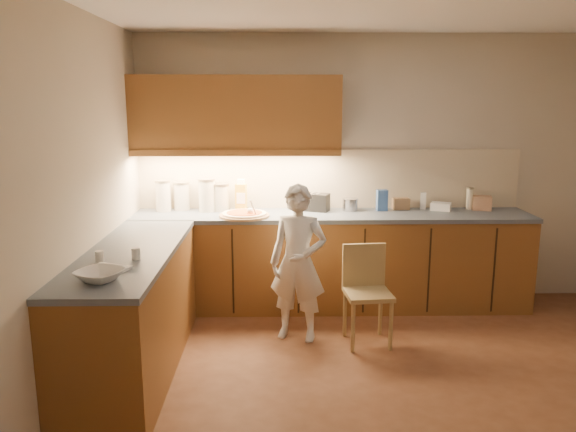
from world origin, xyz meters
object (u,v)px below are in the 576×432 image
object	(u,v)px
child	(298,263)
wooden_chair	(366,287)
pizza_on_board	(245,214)
oil_jug	(241,197)
toaster	(315,202)

from	to	relation	value
child	wooden_chair	xyz separation A→B (m)	(0.56, -0.06, -0.19)
wooden_chair	child	bearing A→B (deg)	168.51
pizza_on_board	oil_jug	size ratio (longest dim) A/B	1.49
toaster	pizza_on_board	bearing A→B (deg)	-136.19
wooden_chair	toaster	world-z (taller)	toaster
oil_jug	toaster	world-z (taller)	oil_jug
pizza_on_board	oil_jug	distance (m)	0.30
pizza_on_board	wooden_chair	size ratio (longest dim) A/B	0.57
child	toaster	distance (m)	0.97
child	oil_jug	distance (m)	1.10
pizza_on_board	oil_jug	world-z (taller)	oil_jug
child	toaster	size ratio (longest dim) A/B	4.36
child	oil_jug	xyz separation A→B (m)	(-0.52, 0.88, 0.41)
child	wooden_chair	world-z (taller)	child
pizza_on_board	child	size ratio (longest dim) A/B	0.35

